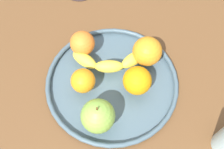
# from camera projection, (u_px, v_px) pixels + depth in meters

# --- Properties ---
(ground_plane) EXTENTS (1.17, 1.17, 0.04)m
(ground_plane) POSITION_uv_depth(u_px,v_px,m) (112.00, 87.00, 0.70)
(ground_plane) COLOR brown
(fruit_bowl) EXTENTS (0.34, 0.34, 0.02)m
(fruit_bowl) POSITION_uv_depth(u_px,v_px,m) (112.00, 82.00, 0.67)
(fruit_bowl) COLOR #455C68
(fruit_bowl) RESTS_ON ground_plane
(banana) EXTENTS (0.21, 0.08, 0.03)m
(banana) POSITION_uv_depth(u_px,v_px,m) (110.00, 61.00, 0.67)
(banana) COLOR yellow
(banana) RESTS_ON fruit_bowl
(apple) EXTENTS (0.08, 0.08, 0.09)m
(apple) POSITION_uv_depth(u_px,v_px,m) (98.00, 116.00, 0.57)
(apple) COLOR #81B141
(apple) RESTS_ON fruit_bowl
(orange_front_right) EXTENTS (0.06, 0.06, 0.06)m
(orange_front_right) POSITION_uv_depth(u_px,v_px,m) (83.00, 81.00, 0.63)
(orange_front_right) COLOR orange
(orange_front_right) RESTS_ON fruit_bowl
(orange_front_left) EXTENTS (0.07, 0.07, 0.07)m
(orange_front_left) POSITION_uv_depth(u_px,v_px,m) (137.00, 81.00, 0.62)
(orange_front_left) COLOR orange
(orange_front_left) RESTS_ON fruit_bowl
(orange_back_left) EXTENTS (0.07, 0.07, 0.07)m
(orange_back_left) POSITION_uv_depth(u_px,v_px,m) (82.00, 43.00, 0.68)
(orange_back_left) COLOR orange
(orange_back_left) RESTS_ON fruit_bowl
(orange_center) EXTENTS (0.08, 0.08, 0.08)m
(orange_center) POSITION_uv_depth(u_px,v_px,m) (147.00, 51.00, 0.66)
(orange_center) COLOR orange
(orange_center) RESTS_ON fruit_bowl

